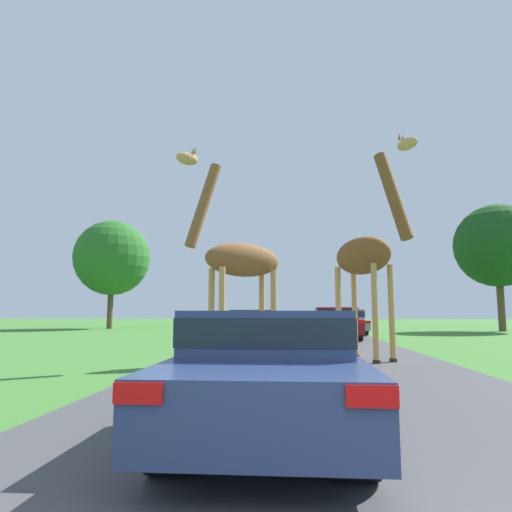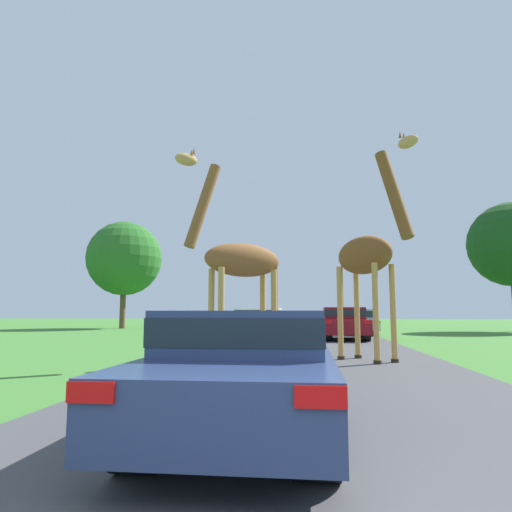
{
  "view_description": "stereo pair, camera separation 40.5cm",
  "coord_description": "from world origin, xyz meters",
  "px_view_note": "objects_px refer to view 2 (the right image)",
  "views": [
    {
      "loc": [
        -0.42,
        -1.15,
        1.24
      ],
      "look_at": [
        -1.3,
        10.11,
        2.62
      ],
      "focal_mm": 32.0,
      "sensor_mm": 36.0,
      "label": 1
    },
    {
      "loc": [
        -0.02,
        -1.11,
        1.24
      ],
      "look_at": [
        -1.3,
        10.11,
        2.62
      ],
      "focal_mm": 32.0,
      "sensor_mm": 36.0,
      "label": 2
    }
  ],
  "objects_px": {
    "car_far_ahead": "(260,325)",
    "giraffe_near_road": "(238,261)",
    "car_lead_maroon": "(247,366)",
    "car_queue_right": "(344,322)",
    "tree_right_cluster": "(512,244)",
    "giraffe_companion": "(369,253)",
    "tree_centre_back": "(124,259)",
    "car_queue_left": "(358,321)"
  },
  "relations": [
    {
      "from": "giraffe_companion",
      "to": "car_queue_left",
      "type": "height_order",
      "value": "giraffe_companion"
    },
    {
      "from": "car_lead_maroon",
      "to": "tree_centre_back",
      "type": "distance_m",
      "value": 31.32
    },
    {
      "from": "giraffe_companion",
      "to": "tree_centre_back",
      "type": "bearing_deg",
      "value": -93.48
    },
    {
      "from": "car_far_ahead",
      "to": "tree_centre_back",
      "type": "xyz_separation_m",
      "value": [
        -11.92,
        15.46,
        4.48
      ]
    },
    {
      "from": "giraffe_near_road",
      "to": "car_queue_right",
      "type": "bearing_deg",
      "value": -56.01
    },
    {
      "from": "car_queue_left",
      "to": "giraffe_near_road",
      "type": "bearing_deg",
      "value": -106.51
    },
    {
      "from": "car_queue_left",
      "to": "tree_right_cluster",
      "type": "bearing_deg",
      "value": 22.18
    },
    {
      "from": "giraffe_companion",
      "to": "car_lead_maroon",
      "type": "distance_m",
      "value": 7.7
    },
    {
      "from": "giraffe_near_road",
      "to": "car_lead_maroon",
      "type": "distance_m",
      "value": 6.69
    },
    {
      "from": "car_queue_right",
      "to": "car_queue_left",
      "type": "distance_m",
      "value": 5.3
    },
    {
      "from": "giraffe_near_road",
      "to": "car_queue_left",
      "type": "height_order",
      "value": "giraffe_near_road"
    },
    {
      "from": "car_queue_left",
      "to": "car_far_ahead",
      "type": "xyz_separation_m",
      "value": [
        -4.58,
        -8.76,
        0.01
      ]
    },
    {
      "from": "tree_centre_back",
      "to": "car_queue_left",
      "type": "bearing_deg",
      "value": -22.1
    },
    {
      "from": "giraffe_companion",
      "to": "tree_right_cluster",
      "type": "distance_m",
      "value": 21.84
    },
    {
      "from": "car_lead_maroon",
      "to": "car_queue_left",
      "type": "height_order",
      "value": "car_queue_left"
    },
    {
      "from": "car_far_ahead",
      "to": "car_queue_right",
      "type": "bearing_deg",
      "value": 46.21
    },
    {
      "from": "giraffe_near_road",
      "to": "car_queue_left",
      "type": "relative_size",
      "value": 1.09
    },
    {
      "from": "giraffe_near_road",
      "to": "giraffe_companion",
      "type": "height_order",
      "value": "giraffe_companion"
    },
    {
      "from": "car_lead_maroon",
      "to": "giraffe_companion",
      "type": "bearing_deg",
      "value": 72.68
    },
    {
      "from": "tree_right_cluster",
      "to": "giraffe_companion",
      "type": "bearing_deg",
      "value": -121.64
    },
    {
      "from": "giraffe_companion",
      "to": "tree_centre_back",
      "type": "relative_size",
      "value": 0.7
    },
    {
      "from": "car_far_ahead",
      "to": "tree_right_cluster",
      "type": "distance_m",
      "value": 20.19
    },
    {
      "from": "car_lead_maroon",
      "to": "car_queue_right",
      "type": "bearing_deg",
      "value": 82.17
    },
    {
      "from": "car_queue_left",
      "to": "car_far_ahead",
      "type": "relative_size",
      "value": 1.02
    },
    {
      "from": "giraffe_companion",
      "to": "car_queue_left",
      "type": "bearing_deg",
      "value": -134.28
    },
    {
      "from": "tree_right_cluster",
      "to": "car_lead_maroon",
      "type": "bearing_deg",
      "value": -118.0
    },
    {
      "from": "car_queue_right",
      "to": "tree_centre_back",
      "type": "bearing_deg",
      "value": 142.28
    },
    {
      "from": "car_far_ahead",
      "to": "tree_centre_back",
      "type": "bearing_deg",
      "value": 127.64
    },
    {
      "from": "giraffe_near_road",
      "to": "car_queue_left",
      "type": "xyz_separation_m",
      "value": [
        4.45,
        15.02,
        -1.77
      ]
    },
    {
      "from": "giraffe_near_road",
      "to": "tree_right_cluster",
      "type": "relative_size",
      "value": 0.63
    },
    {
      "from": "car_far_ahead",
      "to": "giraffe_near_road",
      "type": "bearing_deg",
      "value": -88.87
    },
    {
      "from": "giraffe_near_road",
      "to": "tree_right_cluster",
      "type": "height_order",
      "value": "tree_right_cluster"
    },
    {
      "from": "giraffe_near_road",
      "to": "car_lead_maroon",
      "type": "xyz_separation_m",
      "value": [
        1.08,
        -6.35,
        -1.82
      ]
    },
    {
      "from": "giraffe_near_road",
      "to": "car_queue_right",
      "type": "height_order",
      "value": "giraffe_near_road"
    },
    {
      "from": "car_far_ahead",
      "to": "tree_right_cluster",
      "type": "xyz_separation_m",
      "value": [
        14.78,
        12.92,
        4.75
      ]
    },
    {
      "from": "car_queue_left",
      "to": "car_far_ahead",
      "type": "bearing_deg",
      "value": -117.6
    },
    {
      "from": "giraffe_companion",
      "to": "car_queue_right",
      "type": "height_order",
      "value": "giraffe_companion"
    },
    {
      "from": "tree_right_cluster",
      "to": "car_far_ahead",
      "type": "bearing_deg",
      "value": -138.85
    },
    {
      "from": "giraffe_near_road",
      "to": "car_far_ahead",
      "type": "xyz_separation_m",
      "value": [
        -0.12,
        6.27,
        -1.76
      ]
    },
    {
      "from": "tree_right_cluster",
      "to": "tree_centre_back",
      "type": "bearing_deg",
      "value": 174.57
    },
    {
      "from": "car_far_ahead",
      "to": "tree_right_cluster",
      "type": "bearing_deg",
      "value": 41.15
    },
    {
      "from": "giraffe_companion",
      "to": "car_far_ahead",
      "type": "distance_m",
      "value": 6.8
    }
  ]
}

